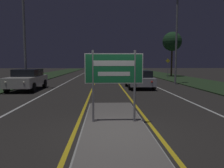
% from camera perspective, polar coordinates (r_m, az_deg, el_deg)
% --- Properties ---
extents(ground_plane, '(160.00, 160.00, 0.00)m').
position_cam_1_polar(ground_plane, '(6.60, 0.84, -12.35)').
color(ground_plane, '#282623').
extents(median_island, '(2.02, 6.98, 0.10)m').
position_cam_1_polar(median_island, '(7.32, 0.50, -10.21)').
color(median_island, '#999993').
rests_on(median_island, ground_plane).
extents(verge_left, '(5.00, 100.00, 0.08)m').
position_cam_1_polar(verge_left, '(27.89, -21.53, 1.04)').
color(verge_left, '#23381E').
rests_on(verge_left, ground_plane).
extents(verge_right, '(5.00, 100.00, 0.08)m').
position_cam_1_polar(verge_right, '(28.13, 18.12, 1.19)').
color(verge_right, '#23381E').
rests_on(verge_right, ground_plane).
extents(centre_line_yellow_left, '(0.12, 70.00, 0.01)m').
position_cam_1_polar(centre_line_yellow_left, '(31.35, -3.94, 1.80)').
color(centre_line_yellow_left, gold).
rests_on(centre_line_yellow_left, ground_plane).
extents(centre_line_yellow_right, '(0.12, 70.00, 0.01)m').
position_cam_1_polar(centre_line_yellow_right, '(31.38, 0.45, 1.82)').
color(centre_line_yellow_right, gold).
rests_on(centre_line_yellow_right, ground_plane).
extents(lane_line_white_left, '(0.12, 70.00, 0.01)m').
position_cam_1_polar(lane_line_white_left, '(31.57, -9.39, 1.77)').
color(lane_line_white_left, silver).
rests_on(lane_line_white_left, ground_plane).
extents(lane_line_white_right, '(0.12, 70.00, 0.01)m').
position_cam_1_polar(lane_line_white_right, '(31.67, 5.88, 1.82)').
color(lane_line_white_right, silver).
rests_on(lane_line_white_right, ground_plane).
extents(edge_line_white_left, '(0.10, 70.00, 0.01)m').
position_cam_1_polar(edge_line_white_left, '(32.08, -14.72, 1.72)').
color(edge_line_white_left, silver).
rests_on(edge_line_white_left, ground_plane).
extents(edge_line_white_right, '(0.10, 70.00, 0.01)m').
position_cam_1_polar(edge_line_white_right, '(32.24, 11.17, 1.81)').
color(edge_line_white_right, silver).
rests_on(edge_line_white_right, ground_plane).
extents(highway_sign, '(1.88, 0.07, 2.33)m').
position_cam_1_polar(highway_sign, '(7.05, 0.51, 3.16)').
color(highway_sign, gray).
rests_on(highway_sign, median_island).
extents(streetlight_left_near, '(0.46, 0.46, 10.18)m').
position_cam_1_polar(streetlight_left_near, '(18.04, -22.15, 18.05)').
color(streetlight_left_near, gray).
rests_on(streetlight_left_near, ground_plane).
extents(streetlight_right_near, '(0.62, 0.62, 8.79)m').
position_cam_1_polar(streetlight_right_near, '(21.94, 16.62, 16.26)').
color(streetlight_right_near, gray).
rests_on(streetlight_right_near, ground_plane).
extents(car_receding_0, '(2.00, 4.11, 1.42)m').
position_cam_1_polar(car_receding_0, '(17.62, 7.15, 1.28)').
color(car_receding_0, '#B7B7BC').
rests_on(car_receding_0, ground_plane).
extents(car_receding_1, '(2.01, 4.10, 1.53)m').
position_cam_1_polar(car_receding_1, '(26.81, 3.67, 2.88)').
color(car_receding_1, '#B7B7BC').
rests_on(car_receding_1, ground_plane).
extents(car_receding_2, '(1.90, 4.39, 1.33)m').
position_cam_1_polar(car_receding_2, '(37.49, 2.10, 3.50)').
color(car_receding_2, maroon).
rests_on(car_receding_2, ground_plane).
extents(car_approaching_0, '(2.02, 4.70, 1.56)m').
position_cam_1_polar(car_approaching_0, '(17.58, -21.23, 1.21)').
color(car_approaching_0, silver).
rests_on(car_approaching_0, ground_plane).
extents(warning_sign, '(0.60, 0.06, 2.53)m').
position_cam_1_polar(warning_sign, '(30.40, 14.37, 4.54)').
color(warning_sign, gray).
rests_on(warning_sign, verge_right).
extents(roadside_palm_right, '(2.75, 2.75, 6.44)m').
position_cam_1_polar(roadside_palm_right, '(33.35, 15.44, 10.61)').
color(roadside_palm_right, '#4C3823').
rests_on(roadside_palm_right, verge_right).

